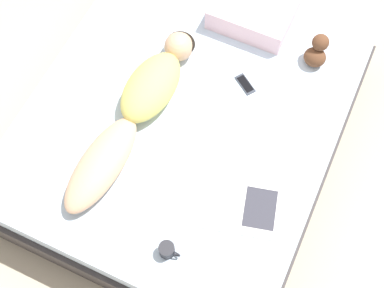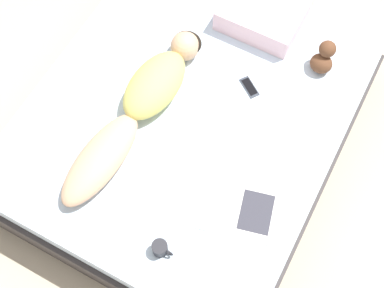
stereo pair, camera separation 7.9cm
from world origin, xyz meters
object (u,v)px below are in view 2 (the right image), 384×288
object	(u,v)px
coffee_mug	(160,248)
person	(140,105)
open_magazine	(233,207)
cell_phone	(249,87)

from	to	relation	value
coffee_mug	person	bearing A→B (deg)	127.48
open_magazine	cell_phone	xyz separation A→B (m)	(-0.26, 0.75, 0.00)
person	open_magazine	bearing A→B (deg)	-16.24
person	coffee_mug	bearing A→B (deg)	-48.73
person	coffee_mug	world-z (taller)	person
coffee_mug	cell_phone	size ratio (longest dim) A/B	0.77
open_magazine	cell_phone	world-z (taller)	same
person	cell_phone	xyz separation A→B (m)	(0.50, 0.47, -0.09)
coffee_mug	cell_phone	distance (m)	1.15
coffee_mug	cell_phone	xyz separation A→B (m)	(-0.02, 1.15, -0.04)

